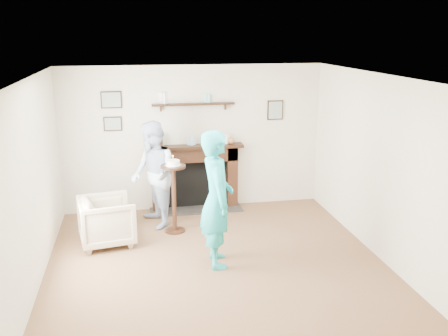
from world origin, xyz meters
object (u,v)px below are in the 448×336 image
(armchair, at_px, (108,243))
(man, at_px, (155,225))
(pedestal_table, at_px, (174,185))
(woman, at_px, (217,263))

(armchair, height_order, man, man)
(armchair, distance_m, pedestal_table, 1.29)
(man, bearing_deg, pedestal_table, 29.26)
(armchair, xyz_separation_m, pedestal_table, (1.01, 0.28, 0.76))
(man, height_order, woman, woman)
(woman, bearing_deg, pedestal_table, 21.42)
(armchair, relative_size, woman, 0.42)
(man, xyz_separation_m, pedestal_table, (0.29, -0.30, 0.76))
(man, relative_size, woman, 0.93)
(man, xyz_separation_m, woman, (0.76, -1.52, 0.00))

